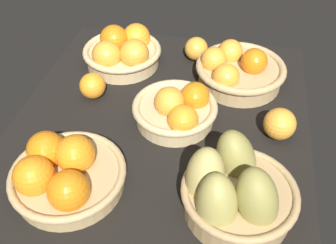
{
  "coord_description": "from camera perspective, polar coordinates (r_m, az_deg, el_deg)",
  "views": [
    {
      "loc": [
        67.48,
        15.9,
        66.95
      ],
      "look_at": [
        3.31,
        2.76,
        7.0
      ],
      "focal_mm": 41.1,
      "sensor_mm": 36.0,
      "label": 1
    }
  ],
  "objects": [
    {
      "name": "loose_orange_side_gap",
      "position": [
        1.02,
        -11.13,
        5.29
      ],
      "size": [
        6.83,
        6.83,
        6.83
      ],
      "primitive_type": "sphere",
      "color": "orange",
      "rests_on": "market_tray"
    },
    {
      "name": "basket_far_right_pears",
      "position": [
        0.75,
        9.73,
        -10.13
      ],
      "size": [
        23.75,
        22.38,
        15.7
      ],
      "color": "tan",
      "rests_on": "market_tray"
    },
    {
      "name": "market_tray",
      "position": [
        0.95,
        -1.23,
        -0.9
      ],
      "size": [
        84.0,
        72.0,
        3.0
      ],
      "primitive_type": "cube",
      "color": "black",
      "rests_on": "ground"
    },
    {
      "name": "loose_orange_front_gap",
      "position": [
        0.92,
        16.23,
        -0.27
      ],
      "size": [
        7.54,
        7.54,
        7.54
      ],
      "primitive_type": "sphere",
      "color": "#F49E33",
      "rests_on": "market_tray"
    },
    {
      "name": "loose_orange_back_gap",
      "position": [
        1.16,
        4.21,
        10.78
      ],
      "size": [
        6.91,
        6.91,
        6.91
      ],
      "primitive_type": "sphere",
      "color": "#F49E33",
      "rests_on": "market_tray"
    },
    {
      "name": "basket_center",
      "position": [
        0.92,
        1.38,
        1.86
      ],
      "size": [
        20.67,
        20.67,
        10.28
      ],
      "color": "tan",
      "rests_on": "market_tray"
    },
    {
      "name": "basket_near_right",
      "position": [
        0.81,
        -15.25,
        -7.32
      ],
      "size": [
        23.77,
        23.77,
        10.46
      ],
      "color": "tan",
      "rests_on": "market_tray"
    },
    {
      "name": "basket_near_left",
      "position": [
        1.13,
        -6.73,
        10.37
      ],
      "size": [
        22.53,
        22.53,
        11.04
      ],
      "color": "tan",
      "rests_on": "market_tray"
    },
    {
      "name": "basket_far_left",
      "position": [
        1.06,
        10.29,
        7.64
      ],
      "size": [
        24.3,
        24.3,
        11.04
      ],
      "color": "tan",
      "rests_on": "market_tray"
    }
  ]
}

